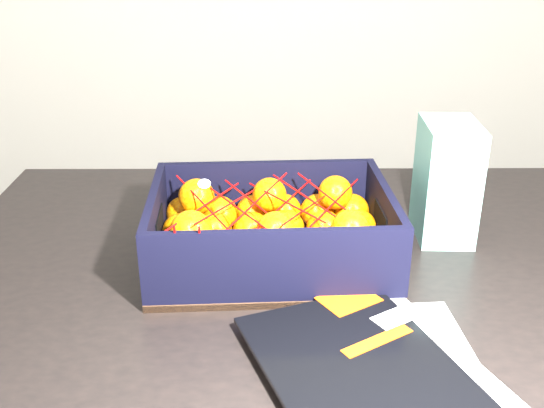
{
  "coord_description": "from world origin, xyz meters",
  "views": [
    {
      "loc": [
        -0.28,
        -0.82,
        1.23
      ],
      "look_at": [
        -0.23,
        0.01,
        0.86
      ],
      "focal_mm": 42.27,
      "sensor_mm": 36.0,
      "label": 1
    }
  ],
  "objects": [
    {
      "name": "clementine_heap",
      "position": [
        -0.23,
        0.04,
        0.8
      ],
      "size": [
        0.34,
        0.25,
        0.1
      ],
      "color": "orange",
      "rests_on": "produce_crate"
    },
    {
      "name": "produce_crate",
      "position": [
        -0.23,
        0.04,
        0.79
      ],
      "size": [
        0.36,
        0.27,
        0.12
      ],
      "color": "brown",
      "rests_on": "table"
    },
    {
      "name": "mesh_net",
      "position": [
        -0.24,
        0.03,
        0.85
      ],
      "size": [
        0.29,
        0.23,
        0.09
      ],
      "color": "red",
      "rests_on": "clementine_heap"
    },
    {
      "name": "retail_carton",
      "position": [
        0.06,
        0.12,
        0.85
      ],
      "size": [
        0.1,
        0.13,
        0.19
      ],
      "primitive_type": "cube",
      "rotation": [
        0.0,
        0.0,
        -0.09
      ],
      "color": "silver",
      "rests_on": "table"
    },
    {
      "name": "table",
      "position": [
        -0.15,
        0.04,
        0.65
      ],
      "size": [
        1.24,
        0.86,
        0.75
      ],
      "color": "black",
      "rests_on": "ground"
    },
    {
      "name": "magazine_stack",
      "position": [
        -0.12,
        -0.23,
        0.76
      ],
      "size": [
        0.32,
        0.35,
        0.02
      ],
      "color": "silver",
      "rests_on": "table"
    }
  ]
}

